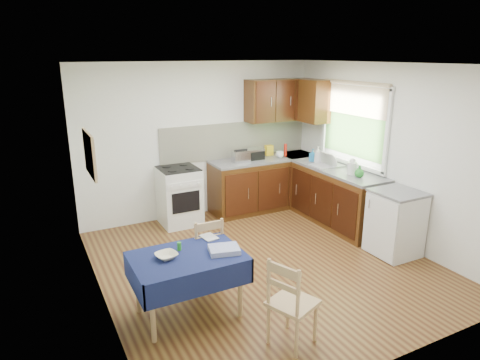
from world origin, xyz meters
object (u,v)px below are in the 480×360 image
chair_far (206,250)px  toaster (241,156)px  dining_table (187,265)px  sandwich_press (253,154)px  chair_near (290,300)px  dish_rack (327,164)px  kettle (352,167)px

chair_far → toaster: 2.43m
dining_table → sandwich_press: (2.11, 2.44, 0.42)m
chair_near → dish_rack: size_ratio=1.88×
chair_near → toaster: (1.16, 3.22, 0.53)m
sandwich_press → chair_near: bearing=-130.7°
toaster → sandwich_press: 0.31m
chair_near → chair_far: bearing=-10.3°
dining_table → sandwich_press: 3.25m
chair_near → toaster: bearing=-41.4°
chair_far → chair_near: 1.36m
chair_near → toaster: toaster is taller
chair_near → kettle: 2.98m
sandwich_press → kettle: kettle is taller
toaster → dish_rack: bearing=-61.2°
dish_rack → chair_near: bearing=-130.3°
dining_table → kettle: kettle is taller
chair_near → kettle: size_ratio=3.62×
toaster → chair_far: bearing=-150.8°
sandwich_press → dish_rack: bearing=-66.8°
sandwich_press → kettle: size_ratio=1.25×
kettle → sandwich_press: bearing=119.1°
dish_rack → kettle: 0.56m
toaster → sandwich_press: toaster is taller
chair_far → chair_near: chair_near is taller
sandwich_press → kettle: 1.72m
dining_table → kettle: bearing=11.1°
chair_near → dining_table: bearing=14.9°
chair_far → sandwich_press: size_ratio=2.82×
chair_near → sandwich_press: size_ratio=2.89×
dining_table → toaster: size_ratio=3.97×
chair_far → toaster: size_ratio=3.05×
toaster → kettle: size_ratio=1.16×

